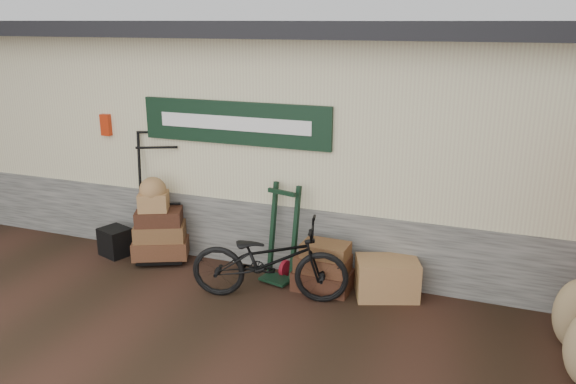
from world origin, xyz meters
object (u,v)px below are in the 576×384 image
object	(u,v)px
black_trunk	(115,242)
bicycle	(269,256)
wicker_hamper	(387,278)
green_barrow	(282,234)
porter_trolley	(160,195)
suitcase_stack	(323,266)

from	to	relation	value
black_trunk	bicycle	world-z (taller)	bicycle
wicker_hamper	black_trunk	world-z (taller)	wicker_hamper
bicycle	green_barrow	bearing A→B (deg)	-7.46
porter_trolley	suitcase_stack	size ratio (longest dim) A/B	2.54
wicker_hamper	black_trunk	bearing A→B (deg)	-178.28
bicycle	porter_trolley	bearing A→B (deg)	57.69
black_trunk	bicycle	distance (m)	2.61
green_barrow	suitcase_stack	size ratio (longest dim) A/B	1.77
porter_trolley	suitcase_stack	world-z (taller)	porter_trolley
suitcase_stack	porter_trolley	bearing A→B (deg)	175.24
suitcase_stack	bicycle	distance (m)	0.73
wicker_hamper	bicycle	xyz separation A→B (m)	(-1.30, -0.55, 0.31)
black_trunk	bicycle	size ratio (longest dim) A/B	0.21
green_barrow	bicycle	size ratio (longest dim) A/B	0.66
green_barrow	bicycle	xyz separation A→B (m)	(0.06, -0.55, -0.08)
porter_trolley	wicker_hamper	size ratio (longest dim) A/B	2.46
green_barrow	bicycle	distance (m)	0.56
wicker_hamper	green_barrow	bearing A→B (deg)	-179.98
black_trunk	suitcase_stack	bearing A→B (deg)	0.46
wicker_hamper	bicycle	size ratio (longest dim) A/B	0.39
wicker_hamper	bicycle	distance (m)	1.45
porter_trolley	wicker_hamper	xyz separation A→B (m)	(3.21, -0.11, -0.66)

